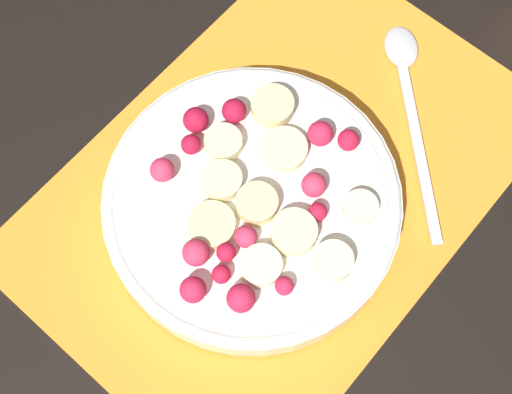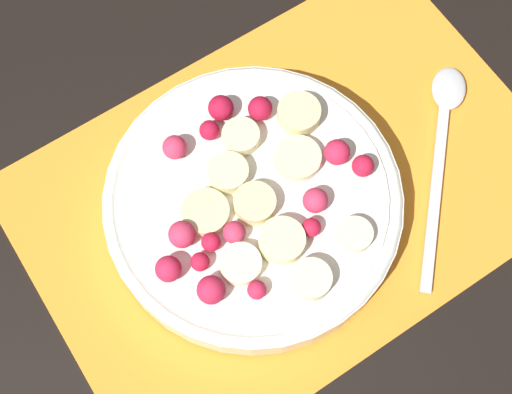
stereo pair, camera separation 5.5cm
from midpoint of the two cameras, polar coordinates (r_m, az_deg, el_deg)
ground_plane at (r=0.61m, az=-0.65°, el=0.80°), size 3.00×3.00×0.00m
placemat at (r=0.60m, az=-0.66°, el=0.90°), size 0.44×0.30×0.01m
fruit_bowl at (r=0.57m, az=-2.74°, el=-1.03°), size 0.24×0.24×0.05m
spoon at (r=0.65m, az=9.51°, el=8.70°), size 0.16×0.17×0.01m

